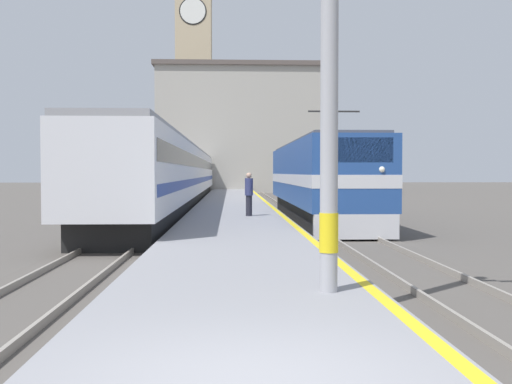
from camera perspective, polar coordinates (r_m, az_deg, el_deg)
The scene contains 10 objects.
ground_plane at distance 35.09m, azimuth -2.12°, elevation -1.79°, with size 200.00×200.00×0.00m, color #514C47.
platform at distance 30.09m, azimuth -2.07°, elevation -1.99°, with size 4.28×140.00×0.43m.
rail_track_near at distance 30.37m, azimuth 5.23°, elevation -2.31°, with size 2.84×140.00×0.16m.
rail_track_far at distance 30.30m, azimuth -8.91°, elevation -2.33°, with size 2.84×140.00×0.16m.
locomotive_train at distance 27.99m, azimuth 5.88°, elevation 1.14°, with size 2.92×17.67×4.66m.
passenger_train at distance 40.17m, azimuth -7.31°, elevation 1.66°, with size 2.92×48.95×3.90m.
catenary_mast at distance 9.32m, azimuth 7.66°, elevation 13.71°, with size 2.86×0.29×7.47m.
person_on_platform at distance 24.90m, azimuth -0.68°, elevation -0.10°, with size 0.34×0.34×1.80m.
clock_tower at distance 83.35m, azimuth -5.92°, elevation 11.71°, with size 5.92×5.92×31.05m.
station_building at distance 69.58m, azimuth -1.19°, elevation 5.95°, with size 19.91×9.76×14.34m.
Camera 1 is at (-0.19, -5.02, 2.24)m, focal length 42.00 mm.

